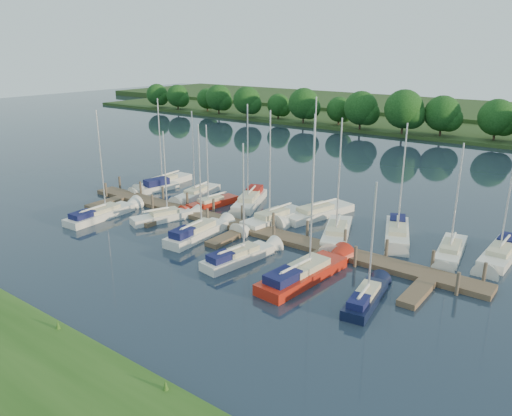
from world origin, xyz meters
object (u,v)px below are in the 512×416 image
Objects in this scene: sailboat_n_0 at (164,183)px; sailboat_n_5 at (272,221)px; motorboat at (155,188)px; sailboat_s_2 at (198,234)px; dock at (244,230)px.

sailboat_n_5 is (17.35, -3.13, 0.01)m from sailboat_n_0.
sailboat_n_0 is 1.80× the size of motorboat.
sailboat_s_2 is at bearing 162.61° from motorboat.
motorboat is at bearing 147.67° from sailboat_s_2.
dock is 7.02× the size of motorboat.
sailboat_n_5 reaches higher than sailboat_s_2.
motorboat is at bearing 164.79° from dock.
sailboat_n_5 is at bearing 78.44° from dock.
sailboat_n_5 reaches higher than sailboat_n_0.
motorboat is 0.54× the size of sailboat_n_5.
motorboat is at bearing 109.22° from sailboat_n_0.
dock is at bearing 86.38° from sailboat_n_5.
sailboat_n_5 is at bearing 62.00° from sailboat_s_2.
motorboat is (-15.83, 4.30, 0.15)m from dock.
sailboat_n_0 is 0.96× the size of sailboat_n_5.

